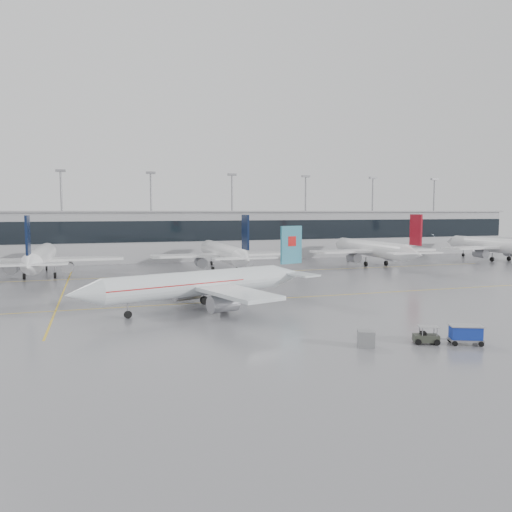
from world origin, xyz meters
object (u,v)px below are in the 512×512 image
object	(u,v)px
air_canada_jet	(206,283)
baggage_cart	(466,333)
baggage_tug	(426,337)
gse_unit	(366,339)

from	to	relation	value
air_canada_jet	baggage_cart	world-z (taller)	air_canada_jet
baggage_tug	gse_unit	size ratio (longest dim) A/B	2.31
air_canada_jet	baggage_cart	xyz separation A→B (m)	(19.46, -24.21, -2.16)
baggage_cart	gse_unit	distance (m)	9.50
air_canada_jet	baggage_tug	xyz separation A→B (m)	(16.12, -22.86, -2.63)
air_canada_jet	baggage_tug	distance (m)	28.09
baggage_tug	gse_unit	xyz separation A→B (m)	(-5.92, 0.75, 0.16)
baggage_cart	gse_unit	size ratio (longest dim) A/B	2.22
baggage_tug	gse_unit	world-z (taller)	baggage_tug
air_canada_jet	baggage_cart	distance (m)	31.13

